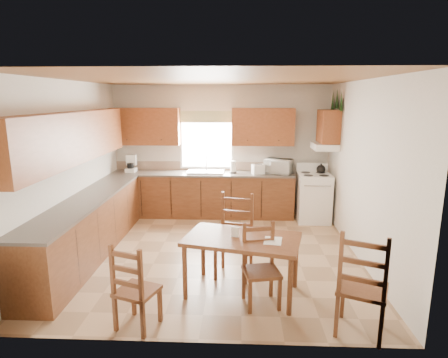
{
  "coord_description": "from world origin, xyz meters",
  "views": [
    {
      "loc": [
        0.41,
        -5.59,
        2.43
      ],
      "look_at": [
        0.15,
        0.3,
        1.15
      ],
      "focal_mm": 30.0,
      "sensor_mm": 36.0,
      "label": 1
    }
  ],
  "objects_px": {
    "stove": "(313,198)",
    "chair_far_left": "(234,237)",
    "dining_table": "(242,265)",
    "chair_near_left": "(137,285)",
    "microwave": "(278,166)",
    "chair_far_right": "(262,267)",
    "chair_near_right": "(363,282)"
  },
  "relations": [
    {
      "from": "dining_table",
      "to": "chair_near_left",
      "type": "height_order",
      "value": "chair_near_left"
    },
    {
      "from": "dining_table",
      "to": "chair_near_right",
      "type": "distance_m",
      "value": 1.47
    },
    {
      "from": "microwave",
      "to": "chair_near_left",
      "type": "distance_m",
      "value": 4.39
    },
    {
      "from": "chair_near_left",
      "to": "chair_far_left",
      "type": "xyz_separation_m",
      "value": [
        1.01,
        1.23,
        0.08
      ]
    },
    {
      "from": "chair_near_left",
      "to": "dining_table",
      "type": "bearing_deg",
      "value": -126.06
    },
    {
      "from": "chair_near_right",
      "to": "chair_far_left",
      "type": "xyz_separation_m",
      "value": [
        -1.36,
        1.23,
        -0.01
      ]
    },
    {
      "from": "chair_near_right",
      "to": "chair_far_left",
      "type": "distance_m",
      "value": 1.83
    },
    {
      "from": "microwave",
      "to": "chair_far_left",
      "type": "relative_size",
      "value": 0.43
    },
    {
      "from": "stove",
      "to": "dining_table",
      "type": "relative_size",
      "value": 0.67
    },
    {
      "from": "microwave",
      "to": "dining_table",
      "type": "bearing_deg",
      "value": -81.53
    },
    {
      "from": "chair_near_left",
      "to": "chair_far_right",
      "type": "xyz_separation_m",
      "value": [
        1.35,
        0.5,
        0.0
      ]
    },
    {
      "from": "stove",
      "to": "chair_near_right",
      "type": "relative_size",
      "value": 0.82
    },
    {
      "from": "dining_table",
      "to": "chair_near_right",
      "type": "relative_size",
      "value": 1.22
    },
    {
      "from": "microwave",
      "to": "chair_far_right",
      "type": "height_order",
      "value": "microwave"
    },
    {
      "from": "stove",
      "to": "chair_far_left",
      "type": "relative_size",
      "value": 0.83
    },
    {
      "from": "chair_far_right",
      "to": "chair_far_left",
      "type": "bearing_deg",
      "value": 102.57
    },
    {
      "from": "dining_table",
      "to": "chair_far_right",
      "type": "xyz_separation_m",
      "value": [
        0.23,
        -0.27,
        0.12
      ]
    },
    {
      "from": "stove",
      "to": "chair_near_left",
      "type": "relative_size",
      "value": 0.97
    },
    {
      "from": "microwave",
      "to": "chair_far_right",
      "type": "xyz_separation_m",
      "value": [
        -0.51,
        -3.44,
        -0.58
      ]
    },
    {
      "from": "chair_near_right",
      "to": "dining_table",
      "type": "bearing_deg",
      "value": -8.15
    },
    {
      "from": "microwave",
      "to": "chair_near_left",
      "type": "bearing_deg",
      "value": -93.73
    },
    {
      "from": "stove",
      "to": "chair_far_right",
      "type": "height_order",
      "value": "chair_far_right"
    },
    {
      "from": "stove",
      "to": "chair_far_left",
      "type": "bearing_deg",
      "value": -121.05
    },
    {
      "from": "chair_near_left",
      "to": "chair_near_right",
      "type": "distance_m",
      "value": 2.37
    },
    {
      "from": "microwave",
      "to": "stove",
      "type": "bearing_deg",
      "value": 3.1
    },
    {
      "from": "microwave",
      "to": "dining_table",
      "type": "height_order",
      "value": "microwave"
    },
    {
      "from": "stove",
      "to": "chair_far_left",
      "type": "height_order",
      "value": "chair_far_left"
    },
    {
      "from": "chair_near_left",
      "to": "chair_near_right",
      "type": "bearing_deg",
      "value": -160.32
    },
    {
      "from": "chair_near_left",
      "to": "chair_far_left",
      "type": "distance_m",
      "value": 1.6
    },
    {
      "from": "chair_near_left",
      "to": "chair_near_right",
      "type": "xyz_separation_m",
      "value": [
        2.37,
        0.0,
        0.09
      ]
    },
    {
      "from": "dining_table",
      "to": "chair_near_right",
      "type": "bearing_deg",
      "value": -18.04
    },
    {
      "from": "microwave",
      "to": "chair_near_right",
      "type": "bearing_deg",
      "value": -61.05
    }
  ]
}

